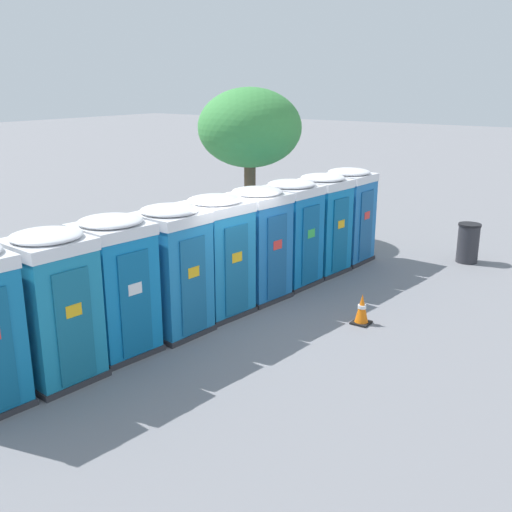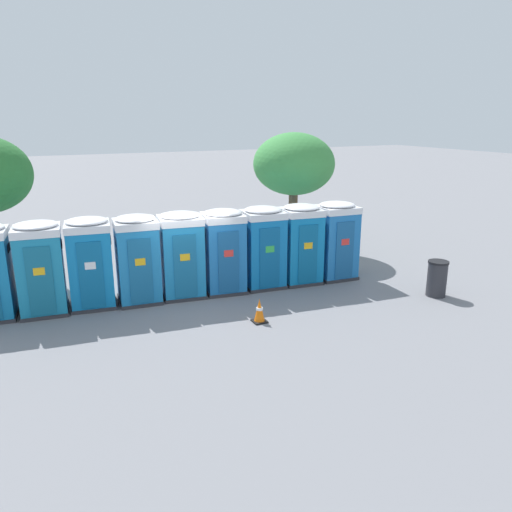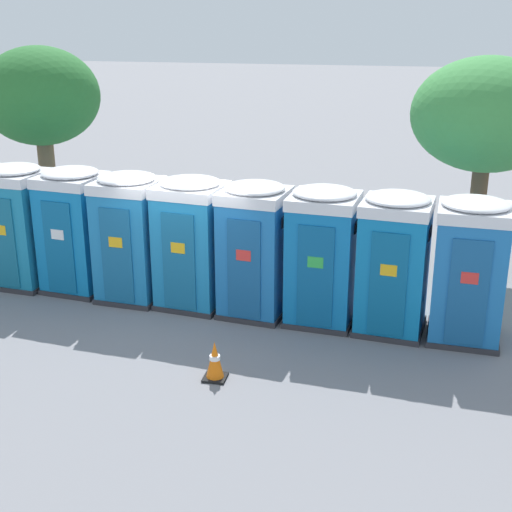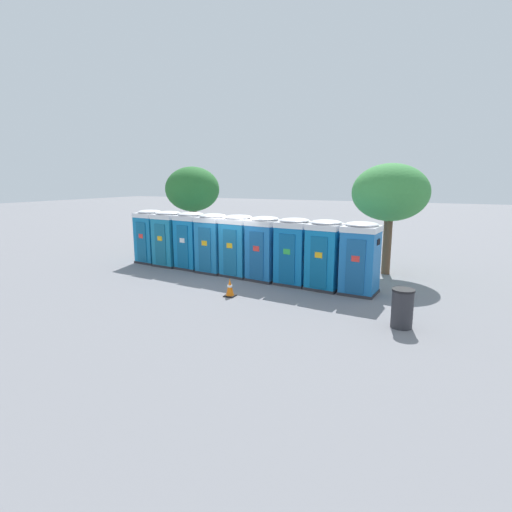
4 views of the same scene
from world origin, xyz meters
name	(u,v)px [view 2 (image 2 of 4)]	position (x,y,z in m)	size (l,w,h in m)	color
ground_plane	(183,295)	(0.00, 0.00, 0.00)	(120.00, 120.00, 0.00)	slate
portapotty_1	(40,268)	(-3.82, 0.31, 1.28)	(1.32, 1.31, 2.54)	#2D2D33
portapotty_2	(90,262)	(-2.54, 0.26, 1.28)	(1.35, 1.34, 2.54)	#2D2D33
portapotty_3	(138,259)	(-1.28, 0.05, 1.28)	(1.30, 1.30, 2.54)	#2D2D33
portapotty_4	(182,254)	(0.00, -0.03, 1.28)	(1.38, 1.35, 2.54)	#2D2D33
portapotty_5	(224,251)	(1.27, -0.18, 1.28)	(1.34, 1.34, 2.54)	#2D2D33
portapotty_6	(263,247)	(2.54, -0.28, 1.28)	(1.33, 1.30, 2.54)	#2D2D33
portapotty_7	(301,243)	(3.81, -0.42, 1.28)	(1.33, 1.33, 2.54)	#2D2D33
portapotty_8	(336,240)	(5.09, -0.51, 1.28)	(1.29, 1.27, 2.54)	#2D2D33
street_tree_1	(294,165)	(5.47, 3.02, 3.40)	(3.11, 3.11, 4.61)	brown
trash_can	(437,278)	(6.83, -3.31, 0.54)	(0.60, 0.60, 1.08)	#2D2D33
traffic_cone	(259,311)	(1.19, -2.82, 0.31)	(0.36, 0.36, 0.64)	black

